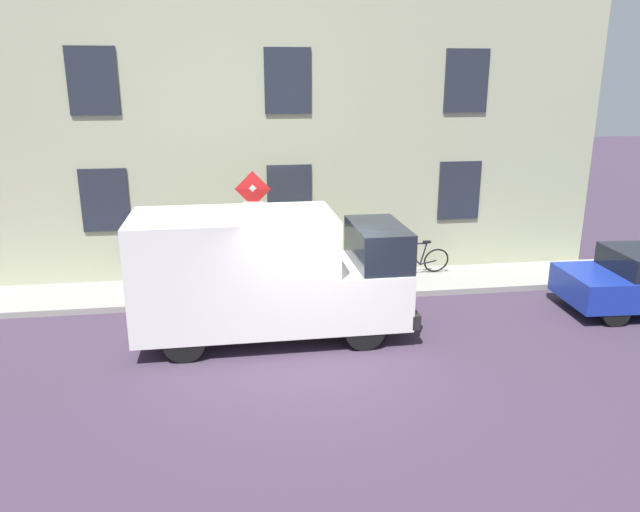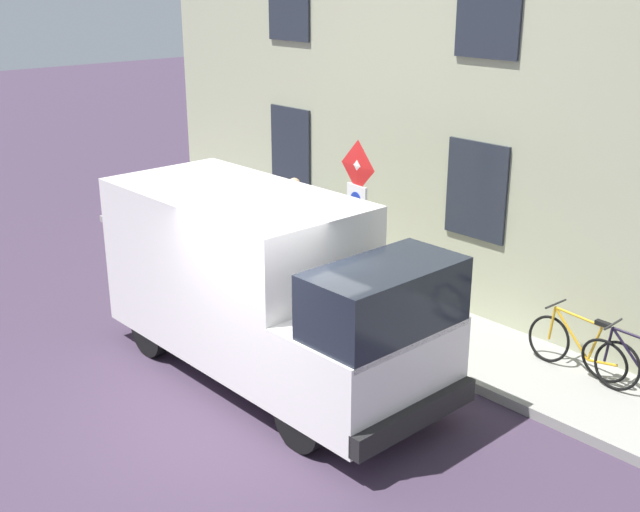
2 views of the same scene
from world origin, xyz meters
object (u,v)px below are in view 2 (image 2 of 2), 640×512
delivery_van (264,284)px  litter_bin (394,305)px  pedestrian (295,220)px  sign_post_stacked (357,216)px  bicycle_orange (582,349)px

delivery_van → litter_bin: size_ratio=5.94×
delivery_van → litter_bin: (2.05, -0.52, -0.74)m
pedestrian → delivery_van: bearing=-3.0°
delivery_van → sign_post_stacked: bearing=93.8°
pedestrian → litter_bin: bearing=30.9°
pedestrian → litter_bin: size_ratio=1.91×
litter_bin → pedestrian: bearing=77.2°
sign_post_stacked → litter_bin: (0.15, -0.66, -1.29)m
sign_post_stacked → delivery_van: sign_post_stacked is taller
sign_post_stacked → bicycle_orange: bearing=-71.7°
sign_post_stacked → pedestrian: 2.73m
pedestrian → sign_post_stacked: bearing=24.5°
delivery_van → bicycle_orange: bearing=43.4°
delivery_van → litter_bin: 2.24m
delivery_van → pedestrian: (2.76, 2.60, -0.26)m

